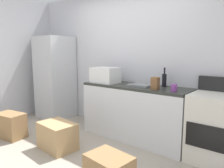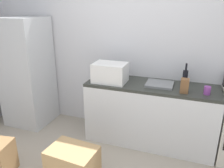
{
  "view_description": "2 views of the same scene",
  "coord_description": "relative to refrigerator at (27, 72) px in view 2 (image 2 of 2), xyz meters",
  "views": [
    {
      "loc": [
        2.13,
        -1.72,
        1.44
      ],
      "look_at": [
        -0.1,
        1.09,
        0.9
      ],
      "focal_mm": 34.2,
      "sensor_mm": 36.0,
      "label": 1
    },
    {
      "loc": [
        0.75,
        -1.71,
        1.94
      ],
      "look_at": [
        -0.22,
        1.04,
        0.9
      ],
      "focal_mm": 35.73,
      "sensor_mm": 36.0,
      "label": 2
    }
  ],
  "objects": [
    {
      "name": "refrigerator",
      "position": [
        0.0,
        0.0,
        0.0
      ],
      "size": [
        0.68,
        0.66,
        1.76
      ],
      "primitive_type": "cube",
      "color": "silver",
      "rests_on": "ground_plane"
    },
    {
      "name": "kitchen_counter",
      "position": [
        2.05,
        0.05,
        -0.43
      ],
      "size": [
        1.8,
        0.6,
        0.9
      ],
      "color": "silver",
      "rests_on": "ground_plane"
    },
    {
      "name": "cardboard_box_small",
      "position": [
        1.37,
        -1.01,
        -0.68
      ],
      "size": [
        0.58,
        0.43,
        0.4
      ],
      "primitive_type": "cube",
      "rotation": [
        0.0,
        0.0,
        -0.08
      ],
      "color": "tan",
      "rests_on": "ground_plane"
    },
    {
      "name": "wall_back",
      "position": [
        1.75,
        0.4,
        0.42
      ],
      "size": [
        5.0,
        0.1,
        2.6
      ],
      "primitive_type": "cube",
      "color": "silver",
      "rests_on": "ground_plane"
    },
    {
      "name": "sink_basin",
      "position": [
        2.16,
        0.06,
        0.03
      ],
      "size": [
        0.36,
        0.32,
        0.03
      ],
      "primitive_type": "cube",
      "color": "slate",
      "rests_on": "kitchen_counter"
    },
    {
      "name": "coffee_mug",
      "position": [
        2.75,
        -0.08,
        0.07
      ],
      "size": [
        0.08,
        0.08,
        0.1
      ],
      "primitive_type": "cylinder",
      "color": "purple",
      "rests_on": "kitchen_counter"
    },
    {
      "name": "microwave",
      "position": [
        1.47,
        -0.03,
        0.15
      ],
      "size": [
        0.46,
        0.34,
        0.27
      ],
      "primitive_type": "cube",
      "color": "white",
      "rests_on": "kitchen_counter"
    },
    {
      "name": "wine_bottle",
      "position": [
        2.48,
        0.2,
        0.13
      ],
      "size": [
        0.07,
        0.07,
        0.3
      ],
      "color": "black",
      "rests_on": "kitchen_counter"
    },
    {
      "name": "knife_block",
      "position": [
        2.49,
        -0.11,
        0.11
      ],
      "size": [
        0.1,
        0.1,
        0.18
      ],
      "primitive_type": "cube",
      "color": "brown",
      "rests_on": "kitchen_counter"
    }
  ]
}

